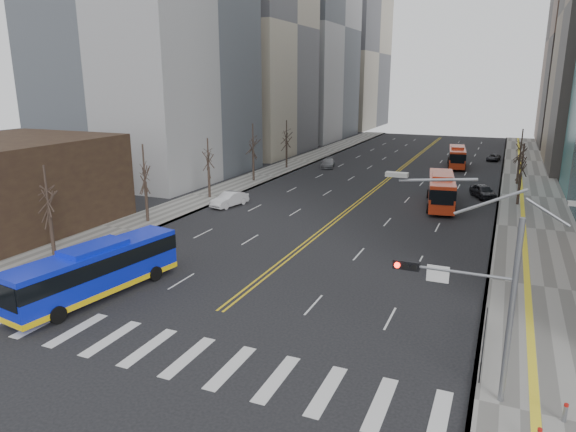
# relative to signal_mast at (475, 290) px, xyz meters

# --- Properties ---
(ground) EXTENTS (220.00, 220.00, 0.00)m
(ground) POSITION_rel_signal_mast_xyz_m (-13.77, -2.00, -4.86)
(ground) COLOR black
(sidewalk_right) EXTENTS (7.00, 130.00, 0.15)m
(sidewalk_right) POSITION_rel_signal_mast_xyz_m (3.73, 43.00, -4.78)
(sidewalk_right) COLOR slate
(sidewalk_right) RESTS_ON ground
(sidewalk_left) EXTENTS (5.00, 130.00, 0.15)m
(sidewalk_left) POSITION_rel_signal_mast_xyz_m (-30.27, 43.00, -4.78)
(sidewalk_left) COLOR slate
(sidewalk_left) RESTS_ON ground
(crosswalk) EXTENTS (26.70, 4.00, 0.01)m
(crosswalk) POSITION_rel_signal_mast_xyz_m (-13.77, -2.00, -4.85)
(crosswalk) COLOR silver
(crosswalk) RESTS_ON ground
(centerline) EXTENTS (0.55, 100.00, 0.01)m
(centerline) POSITION_rel_signal_mast_xyz_m (-13.77, 53.00, -4.85)
(centerline) COLOR gold
(centerline) RESTS_ON ground
(office_towers) EXTENTS (83.00, 134.00, 58.00)m
(office_towers) POSITION_rel_signal_mast_xyz_m (-13.64, 66.51, 19.07)
(office_towers) COLOR gray
(office_towers) RESTS_ON ground
(storefront) EXTENTS (14.00, 18.00, 8.00)m
(storefront) POSITION_rel_signal_mast_xyz_m (-39.77, 9.97, -0.85)
(storefront) COLOR black
(storefront) RESTS_ON ground
(signal_mast) EXTENTS (5.37, 0.37, 9.39)m
(signal_mast) POSITION_rel_signal_mast_xyz_m (0.00, 0.00, 0.00)
(signal_mast) COLOR gray
(signal_mast) RESTS_ON ground
(pedestrian_railing) EXTENTS (0.06, 6.06, 1.02)m
(pedestrian_railing) POSITION_rel_signal_mast_xyz_m (0.53, 4.00, -4.03)
(pedestrian_railing) COLOR black
(pedestrian_railing) RESTS_ON sidewalk_right
(bollards) EXTENTS (2.87, 3.17, 0.78)m
(bollards) POSITION_rel_signal_mast_xyz_m (2.50, -2.16, -4.30)
(bollards) COLOR gray
(bollards) RESTS_ON sidewalk_right
(street_trees) EXTENTS (35.20, 47.20, 7.60)m
(street_trees) POSITION_rel_signal_mast_xyz_m (-20.94, 32.55, 0.02)
(street_trees) COLOR black
(street_trees) RESTS_ON ground
(blue_bus) EXTENTS (4.08, 11.63, 3.33)m
(blue_bus) POSITION_rel_signal_mast_xyz_m (-21.82, 2.00, -3.11)
(blue_bus) COLOR #0D20D1
(blue_bus) RESTS_ON ground
(red_bus_near) EXTENTS (4.06, 11.12, 3.46)m
(red_bus_near) POSITION_rel_signal_mast_xyz_m (-5.33, 34.54, -2.93)
(red_bus_near) COLOR red
(red_bus_near) RESTS_ON ground
(red_bus_far) EXTENTS (3.41, 10.17, 3.19)m
(red_bus_far) POSITION_rel_signal_mast_xyz_m (-6.30, 61.62, -3.07)
(red_bus_far) COLOR red
(red_bus_far) RESTS_ON ground
(car_white) EXTENTS (2.58, 4.84, 1.52)m
(car_white) POSITION_rel_signal_mast_xyz_m (-25.85, 25.62, -4.10)
(car_white) COLOR silver
(car_white) RESTS_ON ground
(car_dark_mid) EXTENTS (3.52, 4.82, 1.53)m
(car_dark_mid) POSITION_rel_signal_mast_xyz_m (-1.37, 40.34, -4.09)
(car_dark_mid) COLOR black
(car_dark_mid) RESTS_ON ground
(car_silver) EXTENTS (3.01, 5.03, 1.37)m
(car_silver) POSITION_rel_signal_mast_xyz_m (-24.39, 53.46, -4.17)
(car_silver) COLOR gray
(car_silver) RESTS_ON ground
(car_dark_far) EXTENTS (2.29, 4.07, 1.07)m
(car_dark_far) POSITION_rel_signal_mast_xyz_m (-1.27, 70.41, -4.32)
(car_dark_far) COLOR black
(car_dark_far) RESTS_ON ground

